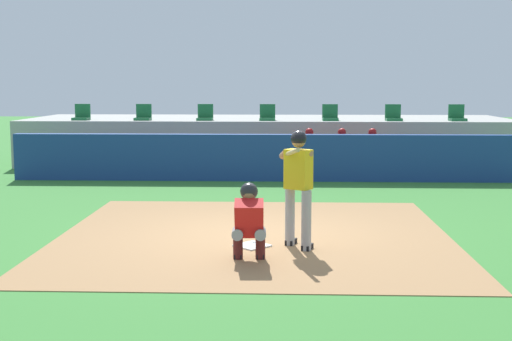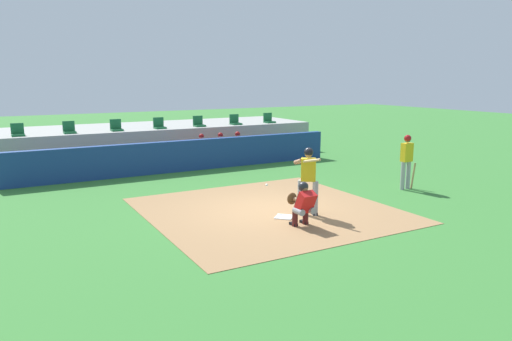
{
  "view_description": "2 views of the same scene",
  "coord_description": "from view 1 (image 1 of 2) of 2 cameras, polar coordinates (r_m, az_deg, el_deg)",
  "views": [
    {
      "loc": [
        0.47,
        -11.25,
        2.52
      ],
      "look_at": [
        0.0,
        0.7,
        1.0
      ],
      "focal_mm": 48.76,
      "sensor_mm": 36.0,
      "label": 1
    },
    {
      "loc": [
        -6.47,
        -10.89,
        3.59
      ],
      "look_at": [
        0.0,
        0.7,
        1.0
      ],
      "focal_mm": 33.5,
      "sensor_mm": 36.0,
      "label": 2
    }
  ],
  "objects": [
    {
      "name": "ground_plane",
      "position": [
        11.53,
        -0.14,
        -5.37
      ],
      "size": [
        80.0,
        80.0,
        0.0
      ],
      "primitive_type": "plane",
      "color": "#387A33"
    },
    {
      "name": "dirt_infield",
      "position": [
        11.53,
        -0.14,
        -5.34
      ],
      "size": [
        6.4,
        6.4,
        0.01
      ],
      "primitive_type": "cube",
      "color": "#9E754C",
      "rests_on": "ground"
    },
    {
      "name": "home_plate",
      "position": [
        10.75,
        -0.31,
        -6.18
      ],
      "size": [
        0.62,
        0.62,
        0.02
      ],
      "primitive_type": "cube",
      "rotation": [
        0.0,
        0.0,
        0.79
      ],
      "color": "white",
      "rests_on": "dirt_infield"
    },
    {
      "name": "batter_at_plate",
      "position": [
        10.5,
        3.45,
        -0.89
      ],
      "size": [
        0.54,
        0.91,
        1.8
      ],
      "color": "#99999E",
      "rests_on": "ground"
    },
    {
      "name": "catcher_crouched",
      "position": [
        9.8,
        -0.62,
        -4.0
      ],
      "size": [
        0.49,
        1.98,
        1.13
      ],
      "color": "gray",
      "rests_on": "ground"
    },
    {
      "name": "dugout_wall",
      "position": [
        17.86,
        0.73,
        1.07
      ],
      "size": [
        13.0,
        0.3,
        1.2
      ],
      "primitive_type": "cube",
      "color": "navy",
      "rests_on": "ground"
    },
    {
      "name": "dugout_bench",
      "position": [
        18.89,
        0.81,
        0.26
      ],
      "size": [
        11.8,
        0.44,
        0.45
      ],
      "primitive_type": "cube",
      "color": "olive",
      "rests_on": "ground"
    },
    {
      "name": "dugout_player_0",
      "position": [
        18.7,
        4.4,
        1.55
      ],
      "size": [
        0.49,
        0.7,
        1.3
      ],
      "color": "#939399",
      "rests_on": "ground"
    },
    {
      "name": "dugout_player_1",
      "position": [
        18.75,
        7.07,
        1.54
      ],
      "size": [
        0.49,
        0.7,
        1.3
      ],
      "color": "#939399",
      "rests_on": "ground"
    },
    {
      "name": "dugout_player_2",
      "position": [
        18.84,
        9.55,
        1.52
      ],
      "size": [
        0.49,
        0.7,
        1.3
      ],
      "color": "#939399",
      "rests_on": "ground"
    },
    {
      "name": "stands_platform",
      "position": [
        22.23,
        1.03,
        2.54
      ],
      "size": [
        15.0,
        4.4,
        1.4
      ],
      "primitive_type": "cube",
      "color": "#9E9E99",
      "rests_on": "ground"
    },
    {
      "name": "stadium_seat_0",
      "position": [
        21.51,
        -14.11,
        4.4
      ],
      "size": [
        0.46,
        0.46,
        0.48
      ],
      "color": "#196033",
      "rests_on": "stands_platform"
    },
    {
      "name": "stadium_seat_1",
      "position": [
        21.07,
        -9.24,
        4.47
      ],
      "size": [
        0.46,
        0.46,
        0.48
      ],
      "color": "#196033",
      "rests_on": "stands_platform"
    },
    {
      "name": "stadium_seat_2",
      "position": [
        20.78,
        -4.2,
        4.5
      ],
      "size": [
        0.46,
        0.46,
        0.48
      ],
      "color": "#196033",
      "rests_on": "stands_platform"
    },
    {
      "name": "stadium_seat_3",
      "position": [
        20.65,
        0.94,
        4.5
      ],
      "size": [
        0.46,
        0.46,
        0.48
      ],
      "color": "#196033",
      "rests_on": "stands_platform"
    },
    {
      "name": "stadium_seat_4",
      "position": [
        20.7,
        6.11,
        4.47
      ],
      "size": [
        0.46,
        0.46,
        0.48
      ],
      "color": "#196033",
      "rests_on": "stands_platform"
    },
    {
      "name": "stadium_seat_5",
      "position": [
        20.9,
        11.21,
        4.4
      ],
      "size": [
        0.46,
        0.46,
        0.48
      ],
      "color": "#196033",
      "rests_on": "stands_platform"
    },
    {
      "name": "stadium_seat_6",
      "position": [
        21.27,
        16.17,
        4.3
      ],
      "size": [
        0.46,
        0.46,
        0.48
      ],
      "color": "#196033",
      "rests_on": "stands_platform"
    }
  ]
}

